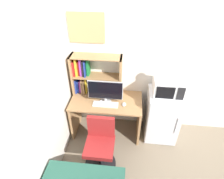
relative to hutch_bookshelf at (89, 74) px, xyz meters
name	(u,v)px	position (x,y,z in m)	size (l,w,h in m)	color
wall_back	(194,65)	(1.67, 0.14, 0.19)	(6.40, 0.04, 2.60)	silver
wall_left	(19,132)	(-0.35, -1.48, 0.19)	(0.04, 4.40, 2.60)	silver
desk	(107,110)	(0.31, -0.20, -0.60)	(1.19, 0.63, 0.73)	#997047
hutch_bookshelf	(89,74)	(0.00, 0.00, 0.00)	(0.82, 0.26, 0.70)	#997047
monitor	(105,91)	(0.31, -0.26, -0.16)	(0.56, 0.20, 0.41)	#B7B7BC
keyboard	(106,104)	(0.32, -0.32, -0.37)	(0.41, 0.13, 0.02)	silver
computer_mouse	(124,104)	(0.61, -0.30, -0.36)	(0.06, 0.10, 0.03)	silver
mini_fridge	(162,115)	(1.27, -0.17, -0.64)	(0.54, 0.54, 0.93)	silver
microwave	(168,86)	(1.27, -0.17, -0.05)	(0.44, 0.35, 0.27)	silver
desk_fan	(168,71)	(1.22, -0.18, 0.22)	(0.15, 0.11, 0.24)	silver
desk_chair	(100,147)	(0.31, -0.87, -0.74)	(0.48, 0.48, 0.84)	black
wall_corkboard	(86,28)	(-0.01, 0.11, 0.72)	(0.55, 0.02, 0.45)	tan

